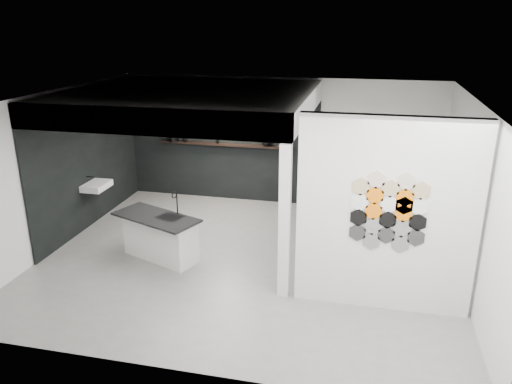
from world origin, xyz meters
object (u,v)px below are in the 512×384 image
(wall_basin, at_px, (97,186))
(stockpot, at_px, (173,137))
(kitchen_island, at_px, (160,236))
(glass_bowl, at_px, (284,144))
(kettle, at_px, (266,142))
(partition_panel, at_px, (386,217))
(bottle_dark, at_px, (218,140))
(utensil_cup, at_px, (185,139))
(glass_vase, at_px, (284,144))

(wall_basin, bearing_deg, stockpot, 68.24)
(wall_basin, distance_m, stockpot, 2.29)
(wall_basin, xyz_separation_m, kitchen_island, (1.77, -1.06, -0.44))
(kitchen_island, bearing_deg, glass_bowl, 84.40)
(kettle, bearing_deg, kitchen_island, -93.56)
(partition_panel, relative_size, bottle_dark, 18.75)
(partition_panel, relative_size, utensil_cup, 25.70)
(stockpot, bearing_deg, utensil_cup, 0.00)
(kitchen_island, bearing_deg, bottle_dark, 109.81)
(partition_panel, xyz_separation_m, glass_vase, (-2.08, 3.87, -0.01))
(partition_panel, xyz_separation_m, stockpot, (-4.64, 3.87, 0.02))
(partition_panel, xyz_separation_m, bottle_dark, (-3.59, 3.87, -0.01))
(kettle, height_order, glass_bowl, kettle)
(glass_bowl, relative_size, bottle_dark, 1.06)
(glass_bowl, bearing_deg, wall_basin, -148.65)
(wall_basin, distance_m, kitchen_island, 2.11)
(wall_basin, xyz_separation_m, utensil_cup, (1.11, 2.07, 0.52))
(wall_basin, distance_m, glass_vase, 4.01)
(kettle, bearing_deg, wall_basin, -127.61)
(partition_panel, relative_size, glass_vase, 20.05)
(stockpot, distance_m, utensil_cup, 0.29)
(utensil_cup, bearing_deg, kettle, 0.00)
(kettle, distance_m, glass_bowl, 0.41)
(kitchen_island, xyz_separation_m, bottle_dark, (0.11, 3.13, 0.98))
(kettle, bearing_deg, glass_bowl, 17.72)
(stockpot, xyz_separation_m, bottle_dark, (1.05, 0.00, -0.02))
(glass_bowl, bearing_deg, kettle, 180.00)
(kitchen_island, relative_size, kettle, 8.41)
(bottle_dark, xyz_separation_m, utensil_cup, (-0.77, 0.00, -0.02))
(kitchen_island, height_order, utensil_cup, utensil_cup)
(partition_panel, xyz_separation_m, kettle, (-2.48, 3.87, 0.00))
(wall_basin, height_order, kitchen_island, kitchen_island)
(partition_panel, bearing_deg, stockpot, 140.21)
(kitchen_island, bearing_deg, utensil_cup, 123.73)
(partition_panel, bearing_deg, glass_bowl, 118.23)
(glass_bowl, bearing_deg, bottle_dark, 180.00)
(kitchen_island, bearing_deg, stockpot, 128.60)
(wall_basin, height_order, glass_bowl, glass_bowl)
(stockpot, height_order, utensil_cup, stockpot)
(wall_basin, height_order, bottle_dark, bottle_dark)
(kettle, distance_m, glass_vase, 0.40)
(glass_bowl, bearing_deg, kitchen_island, -117.42)
(glass_vase, bearing_deg, wall_basin, -148.65)
(glass_bowl, distance_m, utensil_cup, 2.28)
(stockpot, distance_m, kettle, 2.16)
(glass_bowl, distance_m, bottle_dark, 1.51)
(wall_basin, bearing_deg, partition_panel, -18.23)
(utensil_cup, bearing_deg, glass_vase, 0.00)
(kettle, distance_m, utensil_cup, 1.88)
(stockpot, relative_size, utensil_cup, 2.17)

